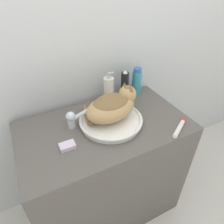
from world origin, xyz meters
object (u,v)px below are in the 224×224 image
Objects in this scene: faucet at (73,118)px; mouthwash_bottle at (137,82)px; cat at (113,105)px; hairspray_can_black at (125,85)px; soap_pump_bottle at (109,90)px; cream_tube at (179,128)px; soap_bar at (67,146)px.

mouthwash_bottle is (0.53, 0.16, 0.03)m from faucet.
cat reaches higher than hairspray_can_black.
soap_pump_bottle is 0.52m from cream_tube.
faucet is 0.55m from mouthwash_bottle.
cat is 0.31m from hairspray_can_black.
faucet is 0.34m from soap_pump_bottle.
hairspray_can_black is 0.48m from cream_tube.
soap_bar is (-0.51, -0.30, -0.08)m from hairspray_can_black.
cream_tube is at bearing -10.74° from faucet.
cream_tube is at bearing -63.74° from soap_pump_bottle.
cat is 1.70× the size of mouthwash_bottle.
cat reaches higher than soap_pump_bottle.
soap_pump_bottle is at bearing 37.97° from soap_bar.
cream_tube is at bearing -89.52° from mouthwash_bottle.
faucet reaches higher than cream_tube.
soap_bar is at bearing -153.57° from mouthwash_bottle.
soap_bar is (-0.08, -0.15, -0.05)m from faucet.
hairspray_can_black is 1.04× the size of mouthwash_bottle.
soap_pump_bottle is 0.50m from soap_bar.
soap_bar is (-0.61, 0.15, -0.00)m from cream_tube.
mouthwash_bottle is at bearing 35.29° from faucet.
faucet reaches higher than soap_bar.
faucet is at bearing 150.56° from cream_tube.
mouthwash_bottle is 0.46m from cream_tube.
soap_pump_bottle is at bearing 58.17° from cat.
cat is 0.24m from faucet.
hairspray_can_black is (0.21, 0.22, -0.03)m from cat.
cat is at bearing 14.74° from soap_bar.
cat reaches higher than mouthwash_bottle.
soap_pump_bottle is 1.30× the size of cream_tube.
faucet is at bearing -159.87° from hairspray_can_black.
cat is at bearing -133.10° from hairspray_can_black.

